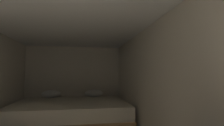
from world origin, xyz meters
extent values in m
cube|color=beige|center=(0.00, 4.29, 1.05)|extent=(2.66, 0.05, 2.09)
cube|color=beige|center=(1.30, 1.76, 1.05)|extent=(0.05, 5.01, 2.09)
cube|color=white|center=(0.00, 1.76, 2.12)|extent=(2.66, 5.01, 0.05)
cube|color=tan|center=(0.00, 3.30, 0.23)|extent=(2.44, 1.83, 0.45)
cube|color=beige|center=(0.00, 3.30, 0.58)|extent=(2.40, 1.79, 0.26)
ellipsoid|color=white|center=(-0.55, 4.01, 0.81)|extent=(0.48, 0.31, 0.20)
ellipsoid|color=white|center=(0.55, 4.01, 0.81)|extent=(0.48, 0.31, 0.20)
camera|label=1|loc=(0.24, -0.66, 1.32)|focal=27.60mm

